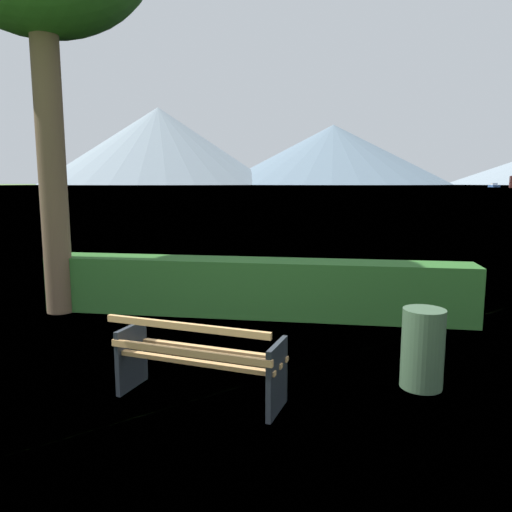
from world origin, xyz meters
name	(u,v)px	position (x,y,z in m)	size (l,w,h in m)	color
ground_plane	(202,398)	(0.00, 0.00, 0.00)	(1400.00, 1400.00, 0.00)	#567A38
water_surface	(331,186)	(0.00, 307.00, 0.00)	(620.00, 620.00, 0.00)	#7A99A8
park_bench	(198,360)	(-0.01, -0.06, 0.43)	(1.76, 0.89, 0.87)	tan
hedge_row	(253,287)	(0.00, 3.18, 0.46)	(6.95, 0.68, 0.92)	#285B23
trash_bin	(423,348)	(2.23, 0.63, 0.42)	(0.44, 0.44, 0.85)	#385138
fishing_boat_near	(494,186)	(79.40, 251.85, 0.72)	(3.33, 8.69, 2.04)	#335693
distant_hills	(302,153)	(-35.47, 581.29, 36.92)	(724.81, 325.60, 88.80)	gray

